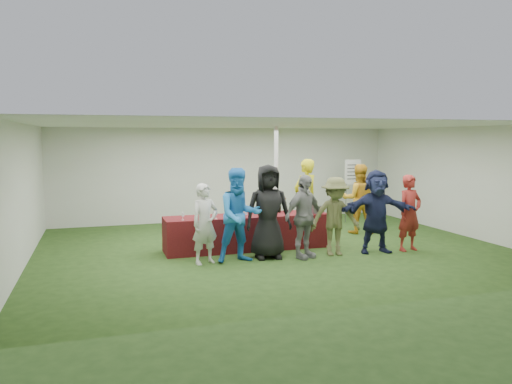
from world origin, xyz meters
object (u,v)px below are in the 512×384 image
object	(u,v)px
customer_6	(410,213)
customer_3	(304,217)
staff_pourer	(305,198)
customer_1	(240,215)
wine_list_sign	(353,177)
dump_bucket	(316,209)
customer_2	(268,212)
customer_4	(335,216)
serving_table	(247,232)
customer_5	(376,211)
customer_0	(205,224)
staff_back	(358,199)

from	to	relation	value
customer_6	customer_3	bearing A→B (deg)	168.48
staff_pourer	customer_1	world-z (taller)	staff_pourer
wine_list_sign	customer_3	world-z (taller)	wine_list_sign
dump_bucket	customer_2	world-z (taller)	customer_2
customer_1	customer_4	bearing A→B (deg)	-5.18
dump_bucket	customer_3	xyz separation A→B (m)	(-0.69, -0.92, 0.01)
customer_4	customer_6	xyz separation A→B (m)	(1.72, -0.09, 0.01)
serving_table	wine_list_sign	size ratio (longest dim) A/B	2.00
dump_bucket	customer_1	world-z (taller)	customer_1
customer_5	customer_1	bearing A→B (deg)	-173.77
serving_table	customer_4	bearing A→B (deg)	-35.21
dump_bucket	customer_4	size ratio (longest dim) A/B	0.16
customer_0	staff_back	bearing A→B (deg)	2.01
staff_pourer	customer_3	world-z (taller)	staff_pourer
serving_table	staff_back	xyz separation A→B (m)	(3.21, 0.89, 0.51)
staff_pourer	customer_0	bearing A→B (deg)	9.15
customer_1	staff_pourer	bearing A→B (deg)	36.57
serving_table	customer_3	distance (m)	1.50
serving_table	staff_pourer	distance (m)	1.96
staff_back	serving_table	bearing A→B (deg)	33.33
serving_table	customer_6	size ratio (longest dim) A/B	2.19
customer_4	serving_table	bearing A→B (deg)	153.02
customer_3	wine_list_sign	bearing A→B (deg)	26.19
customer_0	customer_2	world-z (taller)	customer_2
customer_0	serving_table	bearing A→B (deg)	19.12
customer_0	customer_3	distance (m)	1.99
serving_table	wine_list_sign	world-z (taller)	wine_list_sign
staff_back	customer_6	distance (m)	2.09
customer_1	customer_4	distance (m)	2.03
customer_0	customer_3	bearing A→B (deg)	-26.16
customer_2	customer_4	xyz separation A→B (m)	(1.39, -0.21, -0.14)
staff_back	customer_4	world-z (taller)	staff_back
customer_0	customer_4	distance (m)	2.70
wine_list_sign	customer_3	distance (m)	4.72
customer_0	customer_6	xyz separation A→B (m)	(4.42, -0.23, 0.04)
wine_list_sign	staff_pourer	bearing A→B (deg)	-142.64
serving_table	customer_5	size ratio (longest dim) A/B	2.04
customer_2	customer_3	distance (m)	0.72
customer_1	customer_5	world-z (taller)	customer_1
customer_4	customer_6	distance (m)	1.72
dump_bucket	customer_4	world-z (taller)	customer_4
customer_5	customer_3	bearing A→B (deg)	-171.82
staff_back	customer_2	world-z (taller)	customer_2
wine_list_sign	customer_5	world-z (taller)	wine_list_sign
dump_bucket	customer_6	size ratio (longest dim) A/B	0.16
customer_2	customer_4	bearing A→B (deg)	-3.01
dump_bucket	staff_back	size ratio (longest dim) A/B	0.15
wine_list_sign	customer_5	xyz separation A→B (m)	(-1.38, -3.58, -0.43)
customer_3	customer_4	world-z (taller)	customer_3
customer_4	customer_5	xyz separation A→B (m)	(0.94, -0.04, 0.07)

